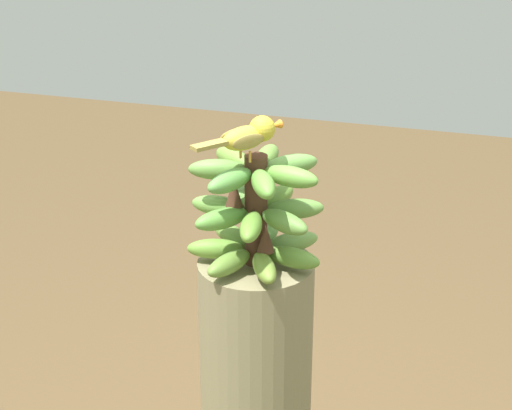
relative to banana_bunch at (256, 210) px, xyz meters
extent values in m
cylinder|color=#4C2D1E|center=(0.00, 0.00, 0.00)|extent=(0.05, 0.05, 0.24)
ellipsoid|color=olive|center=(0.03, 0.08, -0.09)|extent=(0.09, 0.13, 0.04)
ellipsoid|color=olive|center=(-0.04, 0.07, -0.09)|extent=(0.09, 0.13, 0.04)
ellipsoid|color=olive|center=(-0.08, 0.01, -0.09)|extent=(0.13, 0.06, 0.04)
ellipsoid|color=#6A9745|center=(-0.06, -0.06, -0.09)|extent=(0.12, 0.11, 0.04)
ellipsoid|color=#629B44|center=(0.00, -0.09, -0.09)|extent=(0.05, 0.12, 0.04)
ellipsoid|color=olive|center=(0.07, -0.05, -0.09)|extent=(0.12, 0.11, 0.04)
ellipsoid|color=#689A37|center=(0.08, 0.02, -0.09)|extent=(0.13, 0.07, 0.04)
ellipsoid|color=#649745|center=(0.05, -0.07, 0.00)|extent=(0.10, 0.12, 0.04)
ellipsoid|color=#689E42|center=(0.08, 0.00, 0.00)|extent=(0.12, 0.05, 0.04)
ellipsoid|color=#5C993D|center=(0.05, 0.06, 0.00)|extent=(0.11, 0.12, 0.04)
ellipsoid|color=#649936|center=(-0.01, 0.08, 0.00)|extent=(0.06, 0.13, 0.04)
ellipsoid|color=#5F8D3D|center=(-0.07, 0.04, 0.00)|extent=(0.13, 0.09, 0.04)
ellipsoid|color=#629340|center=(-0.08, -0.03, 0.00)|extent=(0.13, 0.09, 0.04)
ellipsoid|color=olive|center=(-0.02, -0.08, 0.00)|extent=(0.07, 0.13, 0.04)
ellipsoid|color=#5B9945|center=(0.03, 0.07, 0.09)|extent=(0.09, 0.13, 0.04)
ellipsoid|color=#5E9839|center=(-0.04, 0.07, 0.09)|extent=(0.09, 0.13, 0.04)
ellipsoid|color=#639A3C|center=(-0.08, 0.01, 0.09)|extent=(0.13, 0.07, 0.04)
ellipsoid|color=#629744|center=(-0.06, -0.05, 0.09)|extent=(0.12, 0.11, 0.04)
ellipsoid|color=olive|center=(0.00, -0.08, 0.09)|extent=(0.05, 0.12, 0.04)
ellipsoid|color=olive|center=(0.06, -0.05, 0.09)|extent=(0.12, 0.11, 0.04)
ellipsoid|color=#629541|center=(0.07, 0.02, 0.09)|extent=(0.13, 0.07, 0.04)
cone|color=#4C2D1E|center=(0.04, 0.02, 0.05)|extent=(0.04, 0.04, 0.06)
cone|color=#4C2D1E|center=(-0.03, 0.03, -0.04)|extent=(0.04, 0.04, 0.06)
cylinder|color=#C68933|center=(0.00, 0.04, 0.13)|extent=(0.01, 0.01, 0.02)
cylinder|color=#C68933|center=(0.02, 0.02, 0.13)|extent=(0.00, 0.00, 0.02)
ellipsoid|color=gold|center=(0.01, 0.03, 0.17)|extent=(0.10, 0.11, 0.05)
ellipsoid|color=olive|center=(0.00, 0.05, 0.17)|extent=(0.05, 0.07, 0.03)
ellipsoid|color=olive|center=(0.04, 0.02, 0.17)|extent=(0.05, 0.07, 0.03)
cube|color=olive|center=(0.06, 0.10, 0.17)|extent=(0.06, 0.07, 0.01)
sphere|color=gold|center=(-0.01, 0.00, 0.18)|extent=(0.05, 0.05, 0.05)
sphere|color=black|center=(0.00, -0.02, 0.18)|extent=(0.01, 0.01, 0.01)
cone|color=orange|center=(-0.03, -0.03, 0.18)|extent=(0.03, 0.03, 0.02)
camera|label=1|loc=(-0.48, 1.56, 0.72)|focal=60.58mm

